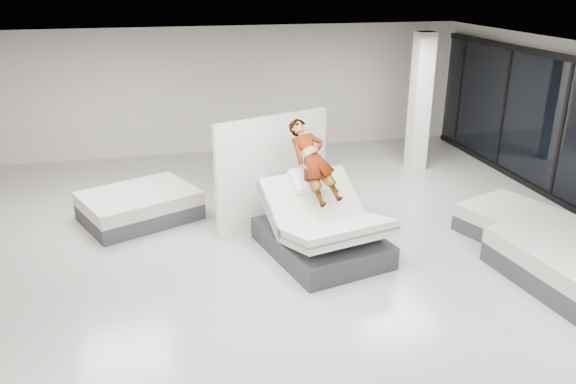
% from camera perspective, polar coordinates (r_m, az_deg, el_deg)
% --- Properties ---
extents(room, '(14.00, 14.04, 3.20)m').
position_cam_1_polar(room, '(8.08, 1.49, 1.05)').
color(room, '#A3A09A').
rests_on(room, ground).
extents(hero_bed, '(2.08, 2.47, 1.35)m').
position_cam_1_polar(hero_bed, '(9.35, 3.45, -3.92)').
color(hero_bed, '#37363B').
rests_on(hero_bed, floor).
extents(person, '(0.89, 1.52, 1.32)m').
position_cam_1_polar(person, '(9.28, 2.57, 1.72)').
color(person, slate).
rests_on(person, hero_bed).
extents(remote, '(0.08, 0.15, 0.08)m').
position_cam_1_polar(remote, '(9.16, 4.82, 0.25)').
color(remote, black).
rests_on(remote, person).
extents(divider_panel, '(2.18, 0.88, 2.08)m').
position_cam_1_polar(divider_panel, '(10.18, -1.57, 2.05)').
color(divider_panel, silver).
rests_on(divider_panel, floor).
extents(flat_bed_right_far, '(1.93, 2.21, 0.51)m').
position_cam_1_polar(flat_bed_right_far, '(10.71, 22.49, -3.16)').
color(flat_bed_right_far, '#37363B').
rests_on(flat_bed_right_far, floor).
extents(flat_bed_right_near, '(1.88, 2.36, 0.60)m').
position_cam_1_polar(flat_bed_right_near, '(9.55, 27.02, -6.63)').
color(flat_bed_right_near, '#37363B').
rests_on(flat_bed_right_near, floor).
extents(flat_bed_left_far, '(2.44, 2.19, 0.55)m').
position_cam_1_polar(flat_bed_left_far, '(11.04, -14.85, -1.35)').
color(flat_bed_left_far, '#37363B').
rests_on(flat_bed_left_far, floor).
extents(column, '(0.40, 0.40, 3.20)m').
position_cam_1_polar(column, '(13.53, 13.25, 8.82)').
color(column, white).
rests_on(column, floor).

